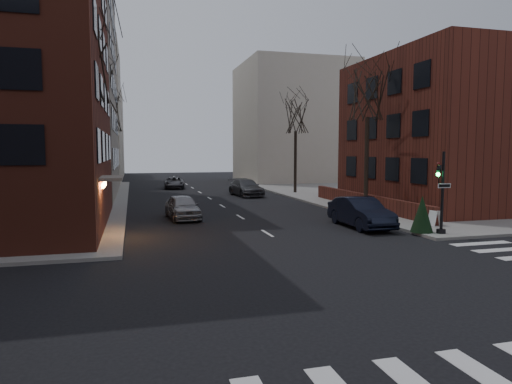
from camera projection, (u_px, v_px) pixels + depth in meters
ground at (401, 315)px, 11.62m from camera, size 160.00×160.00×0.00m
sidewalk_far_right at (482, 190)px, 48.01m from camera, size 44.00×44.00×0.15m
building_left_tan at (2, 35)px, 38.63m from camera, size 18.00×18.00×28.00m
building_right_brick at (454, 133)px, 33.69m from camera, size 12.00×14.00×11.00m
low_wall_right at (365, 201)px, 32.25m from camera, size 0.35×16.00×1.00m
building_distant_la at (65, 114)px, 59.79m from camera, size 14.00×16.00×18.00m
building_distant_ra at (293, 123)px, 62.88m from camera, size 14.00×14.00×16.00m
building_distant_lb at (92, 134)px, 76.83m from camera, size 10.00×12.00×14.00m
traffic_signal at (441, 198)px, 22.17m from camera, size 0.76×0.44×4.00m
tree_left_a at (82, 62)px, 22.03m from camera, size 4.18×4.18×10.26m
tree_left_b at (99, 86)px, 33.53m from camera, size 4.40×4.40×10.80m
tree_left_c at (109, 114)px, 47.07m from camera, size 3.96×3.96×9.72m
tree_right_a at (368, 93)px, 30.50m from camera, size 3.96×3.96×9.72m
tree_right_b at (296, 116)px, 44.00m from camera, size 3.74×3.74×9.18m
streetlamp_near at (106, 150)px, 30.26m from camera, size 0.36×0.36×6.28m
streetlamp_far at (116, 151)px, 49.49m from camera, size 0.36×0.36×6.28m
parked_sedan at (361, 212)px, 24.91m from camera, size 1.75×5.00×1.65m
car_lane_silver at (183, 207)px, 28.01m from camera, size 2.09×4.52×1.50m
car_lane_gray at (246, 188)px, 42.47m from camera, size 2.68×5.55×1.56m
car_lane_far at (174, 183)px, 50.96m from camera, size 2.47×4.81×1.30m
sandwich_board at (435, 218)px, 24.56m from camera, size 0.48×0.59×0.84m
evergreen_shrub at (422, 214)px, 22.63m from camera, size 1.39×1.39×1.82m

